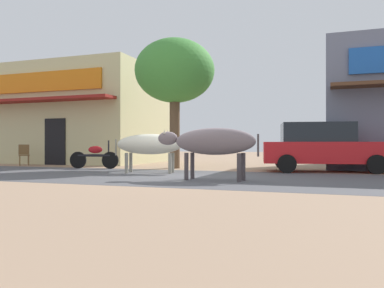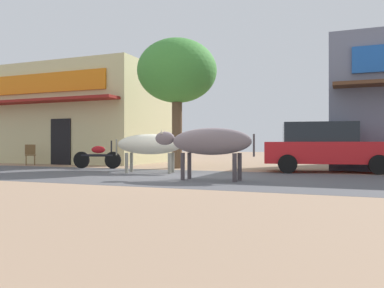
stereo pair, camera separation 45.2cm
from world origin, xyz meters
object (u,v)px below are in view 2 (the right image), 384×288
at_px(roadside_tree, 177,72).
at_px(cow_far_dark, 208,142).
at_px(parked_hatchback_car, 325,147).
at_px(cow_near_brown, 152,145).
at_px(parked_motorcycle, 98,156).
at_px(cafe_chair_near_tree, 30,154).

relative_size(roadside_tree, cow_far_dark, 1.83).
bearing_deg(cow_far_dark, roadside_tree, 122.50).
relative_size(parked_hatchback_car, cow_near_brown, 1.61).
distance_m(roadside_tree, parked_hatchback_car, 6.15).
xyz_separation_m(parked_hatchback_car, parked_motorcycle, (-8.23, -1.08, -0.37)).
xyz_separation_m(parked_motorcycle, cow_near_brown, (3.08, -1.43, 0.44)).
bearing_deg(parked_hatchback_car, cow_far_dark, -121.29).
height_order(parked_hatchback_car, cow_near_brown, parked_hatchback_car).
height_order(roadside_tree, cafe_chair_near_tree, roadside_tree).
bearing_deg(cow_near_brown, cafe_chair_near_tree, 162.16).
xyz_separation_m(parked_motorcycle, cafe_chair_near_tree, (-4.25, 0.93, 0.04)).
bearing_deg(roadside_tree, cow_far_dark, -57.50).
height_order(roadside_tree, cow_near_brown, roadside_tree).
bearing_deg(parked_hatchback_car, roadside_tree, 178.71).
height_order(parked_motorcycle, cafe_chair_near_tree, parked_motorcycle).
distance_m(parked_motorcycle, cafe_chair_near_tree, 4.35).
bearing_deg(cow_far_dark, cafe_chair_near_tree, 157.15).
distance_m(roadside_tree, cafe_chair_near_tree, 7.75).
xyz_separation_m(parked_hatchback_car, cafe_chair_near_tree, (-12.48, -0.15, -0.33)).
xyz_separation_m(roadside_tree, parked_motorcycle, (-2.80, -1.20, -3.25)).
height_order(roadside_tree, parked_motorcycle, roadside_tree).
distance_m(parked_hatchback_car, cafe_chair_near_tree, 12.49).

